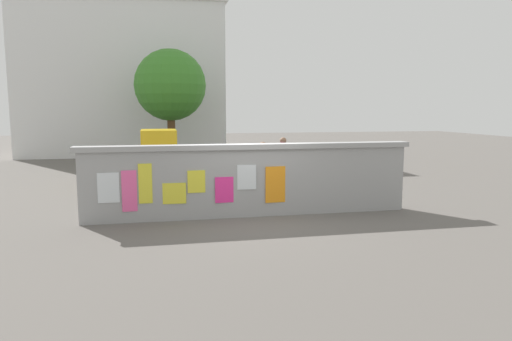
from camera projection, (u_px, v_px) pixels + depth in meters
The scene contains 10 objects.
ground at pixel (212, 172), 19.02m from camera, with size 60.00×60.00×0.00m, color #605B56.
poster_wall at pixel (250, 179), 11.14m from camera, with size 8.06×0.42×1.75m.
auto_rickshaw_truck at pixel (188, 156), 16.54m from camera, with size 3.61×1.53×1.85m.
motorcycle at pixel (144, 185), 12.92m from camera, with size 1.90×0.56×0.87m.
bicycle_near at pixel (202, 195), 11.99m from camera, with size 1.67×0.55×0.95m.
bicycle_far at pixel (318, 183), 13.97m from camera, with size 1.71×0.44×0.95m.
person_walking at pixel (263, 163), 13.65m from camera, with size 0.43×0.43×1.62m.
person_bystander at pixel (283, 156), 15.76m from camera, with size 0.44×0.44×1.62m.
tree_roadside at pixel (170, 85), 22.02m from camera, with size 3.39×3.39×5.39m.
building_background at pixel (125, 77), 27.11m from camera, with size 11.24×6.53×8.75m.
Camera 1 is at (-2.17, -10.81, 2.58)m, focal length 32.60 mm.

